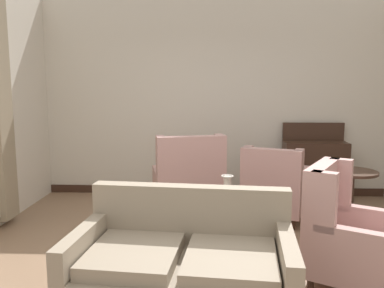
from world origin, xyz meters
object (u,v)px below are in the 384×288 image
sideboard (314,167)px  settee (183,267)px  coffee_table (228,219)px  armchair_near_window (275,188)px  armchair_far_left (188,184)px  side_table (350,196)px  armchair_near_sideboard (353,238)px  porcelain_vase (227,197)px

sideboard → settee: bearing=-118.9°
coffee_table → armchair_near_window: 1.44m
armchair_far_left → sideboard: 2.07m
side_table → settee: bearing=-135.4°
settee → armchair_near_sideboard: bearing=26.1°
armchair_far_left → armchair_near_window: bearing=167.9°
settee → armchair_far_left: size_ratio=1.48×
armchair_near_sideboard → armchair_near_window: bearing=41.5°
settee → armchair_near_window: size_ratio=1.51×
coffee_table → armchair_near_window: size_ratio=0.90×
armchair_near_window → settee: bearing=85.9°
coffee_table → sideboard: (1.38, 2.21, 0.07)m
armchair_near_window → coffee_table: bearing=83.5°
armchair_near_sideboard → settee: bearing=139.6°
armchair_near_window → side_table: bearing=170.4°
armchair_far_left → armchair_near_window: size_ratio=1.02×
armchair_near_window → armchair_far_left: bearing=21.2°
armchair_far_left → armchair_near_sideboard: bearing=118.9°
armchair_near_sideboard → coffee_table: bearing=96.8°
coffee_table → sideboard: sideboard is taller
armchair_far_left → armchair_near_window: armchair_far_left is taller
armchair_near_window → armchair_near_sideboard: size_ratio=0.96×
armchair_near_window → sideboard: bearing=-107.8°
armchair_near_window → armchair_near_sideboard: (0.39, -1.70, 0.02)m
settee → armchair_near_sideboard: (1.41, 0.54, 0.04)m
settee → armchair_near_window: armchair_near_window is taller
settee → armchair_near_sideboard: size_ratio=1.45×
armchair_near_window → armchair_near_sideboard: bearing=123.3°
side_table → sideboard: 1.39m
armchair_far_left → sideboard: (1.84, 0.94, 0.05)m
porcelain_vase → sideboard: (1.40, 2.26, -0.17)m
armchair_far_left → side_table: size_ratio=1.49×
settee → porcelain_vase: bearing=74.0°
armchair_far_left → armchair_near_window: (1.11, 0.01, -0.04)m
armchair_far_left → armchair_near_window: 1.11m
settee → side_table: bearing=49.7°
settee → sideboard: size_ratio=1.43×
coffee_table → armchair_near_window: armchair_near_window is taller
side_table → armchair_near_window: bearing=150.1°
sideboard → coffee_table: bearing=-122.0°
armchair_near_window → side_table: armchair_near_window is taller
porcelain_vase → armchair_near_window: bearing=63.3°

